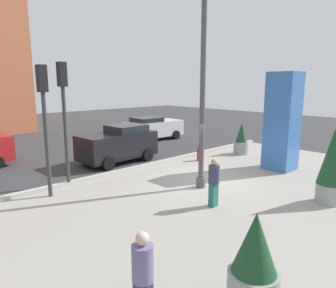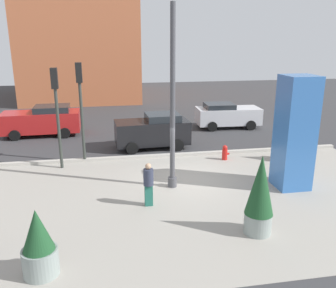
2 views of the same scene
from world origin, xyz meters
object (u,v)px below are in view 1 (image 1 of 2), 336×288
object	(u,v)px
potted_plant_by_pillar	(241,141)
lamp_post	(203,94)
potted_plant_near_right	(254,265)
traffic_light_far_side	(64,104)
pedestrian_by_curb	(214,180)
fire_hydrant	(199,154)
traffic_light_corner	(44,110)
art_pillar_blue	(282,122)
potted_plant_mid_plaza	(332,166)
car_passing_lane	(153,128)
pedestrian_on_sidewalk	(143,275)
car_far_lane	(118,144)

from	to	relation	value
potted_plant_by_pillar	lamp_post	bearing A→B (deg)	-159.80
potted_plant_near_right	traffic_light_far_side	distance (m)	9.04
potted_plant_by_pillar	pedestrian_by_curb	xyz separation A→B (m)	(-7.26, -3.78, 0.12)
fire_hydrant	pedestrian_by_curb	world-z (taller)	pedestrian_by_curb
pedestrian_by_curb	traffic_light_corner	bearing A→B (deg)	127.36
art_pillar_blue	potted_plant_mid_plaza	distance (m)	4.36
traffic_light_corner	pedestrian_by_curb	distance (m)	6.19
fire_hydrant	pedestrian_by_curb	distance (m)	6.19
potted_plant_near_right	pedestrian_by_curb	xyz separation A→B (m)	(3.21, 3.44, 0.05)
potted_plant_mid_plaza	pedestrian_by_curb	xyz separation A→B (m)	(-3.09, 2.48, -0.39)
pedestrian_by_curb	traffic_light_far_side	bearing A→B (deg)	115.38
traffic_light_corner	car_passing_lane	bearing A→B (deg)	31.23
traffic_light_far_side	pedestrian_by_curb	world-z (taller)	traffic_light_far_side
potted_plant_by_pillar	traffic_light_corner	bearing A→B (deg)	175.68
potted_plant_mid_plaza	car_passing_lane	distance (m)	13.69
fire_hydrant	pedestrian_on_sidewalk	xyz separation A→B (m)	(-9.22, -6.79, 0.56)
fire_hydrant	potted_plant_by_pillar	bearing A→B (deg)	-11.57
lamp_post	potted_plant_mid_plaza	size ratio (longest dim) A/B	2.90
car_passing_lane	potted_plant_mid_plaza	bearing A→B (deg)	-104.99
potted_plant_mid_plaza	fire_hydrant	world-z (taller)	potted_plant_mid_plaza
traffic_light_corner	car_passing_lane	world-z (taller)	traffic_light_corner
art_pillar_blue	traffic_light_corner	bearing A→B (deg)	157.61
traffic_light_far_side	car_far_lane	bearing A→B (deg)	26.46
potted_plant_mid_plaza	traffic_light_corner	size ratio (longest dim) A/B	0.56
potted_plant_by_pillar	traffic_light_corner	world-z (taller)	traffic_light_corner
potted_plant_mid_plaza	car_far_lane	xyz separation A→B (m)	(-1.96, 9.54, -0.33)
car_passing_lane	pedestrian_on_sidewalk	xyz separation A→B (m)	(-11.51, -13.16, 0.08)
traffic_light_corner	potted_plant_mid_plaza	bearing A→B (deg)	-46.98
traffic_light_corner	traffic_light_far_side	distance (m)	1.22
potted_plant_by_pillar	potted_plant_near_right	distance (m)	12.71
potted_plant_near_right	traffic_light_corner	size ratio (longest dim) A/B	0.40
art_pillar_blue	car_passing_lane	world-z (taller)	art_pillar_blue
car_far_lane	pedestrian_by_curb	world-z (taller)	car_far_lane
potted_plant_mid_plaza	car_passing_lane	world-z (taller)	potted_plant_mid_plaza
potted_plant_mid_plaza	traffic_light_far_side	size ratio (longest dim) A/B	0.54
lamp_post	pedestrian_on_sidewalk	xyz separation A→B (m)	(-6.03, -3.95, -2.68)
potted_plant_mid_plaza	pedestrian_on_sidewalk	xyz separation A→B (m)	(-7.97, 0.07, -0.35)
fire_hydrant	pedestrian_by_curb	bearing A→B (deg)	-134.78
car_passing_lane	traffic_light_far_side	bearing A→B (deg)	-148.98
art_pillar_blue	potted_plant_near_right	bearing A→B (deg)	-155.41
art_pillar_blue	fire_hydrant	bearing A→B (deg)	112.89
traffic_light_far_side	pedestrian_by_curb	bearing A→B (deg)	-64.62
car_far_lane	car_passing_lane	distance (m)	6.63
traffic_light_corner	art_pillar_blue	bearing A→B (deg)	-22.39
art_pillar_blue	fire_hydrant	size ratio (longest dim) A/B	6.00
car_passing_lane	pedestrian_by_curb	distance (m)	12.63
potted_plant_by_pillar	fire_hydrant	world-z (taller)	potted_plant_by_pillar
traffic_light_far_side	car_passing_lane	size ratio (longest dim) A/B	1.12
traffic_light_far_side	lamp_post	bearing A→B (deg)	-45.53
potted_plant_mid_plaza	fire_hydrant	bearing A→B (deg)	79.64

